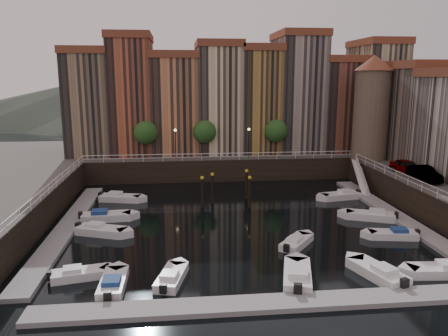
{
  "coord_description": "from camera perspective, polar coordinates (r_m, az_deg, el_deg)",
  "views": [
    {
      "loc": [
        -5.63,
        -41.41,
        14.02
      ],
      "look_at": [
        -0.82,
        4.0,
        4.45
      ],
      "focal_mm": 35.0,
      "sensor_mm": 36.0,
      "label": 1
    }
  ],
  "objects": [
    {
      "name": "boat_left_4",
      "position": [
        51.69,
        -13.5,
        -3.8
      ],
      "size": [
        5.02,
        2.76,
        1.12
      ],
      "rotation": [
        0.0,
        0.0,
        -0.22
      ],
      "color": "silver",
      "rests_on": "ground"
    },
    {
      "name": "street_lamps",
      "position": [
        59.35,
        -1.52,
        3.96
      ],
      "size": [
        10.36,
        0.36,
        4.18
      ],
      "color": "black",
      "rests_on": "quay_far"
    },
    {
      "name": "quay_far",
      "position": [
        68.79,
        -1.25,
        1.34
      ],
      "size": [
        80.0,
        20.0,
        3.0
      ],
      "primitive_type": "cube",
      "color": "black",
      "rests_on": "ground"
    },
    {
      "name": "promenade_trees",
      "position": [
        60.22,
        -1.92,
        4.73
      ],
      "size": [
        21.2,
        3.2,
        5.2
      ],
      "color": "black",
      "rests_on": "quay_far"
    },
    {
      "name": "boat_near_0",
      "position": [
        31.33,
        -14.3,
        -14.43
      ],
      "size": [
        1.69,
        4.52,
        1.04
      ],
      "rotation": [
        0.0,
        0.0,
        1.56
      ],
      "color": "silver",
      "rests_on": "ground"
    },
    {
      "name": "ground",
      "position": [
        44.08,
        1.62,
        -6.72
      ],
      "size": [
        200.0,
        200.0,
        0.0
      ],
      "primitive_type": "plane",
      "color": "black",
      "rests_on": "ground"
    },
    {
      "name": "dock_left",
      "position": [
        44.0,
        -19.77,
        -7.23
      ],
      "size": [
        2.0,
        28.0,
        0.35
      ],
      "primitive_type": "cube",
      "color": "gray",
      "rests_on": "ground"
    },
    {
      "name": "boat_extra_349",
      "position": [
        37.8,
        9.41,
        -9.57
      ],
      "size": [
        3.66,
        4.05,
        0.97
      ],
      "rotation": [
        0.0,
        0.0,
        0.9
      ],
      "color": "silver",
      "rests_on": "ground"
    },
    {
      "name": "mountains",
      "position": [
        151.71,
        -3.31,
        9.51
      ],
      "size": [
        145.0,
        100.0,
        18.0
      ],
      "color": "#2D382D",
      "rests_on": "ground"
    },
    {
      "name": "car_a",
      "position": [
        54.54,
        22.79,
        0.08
      ],
      "size": [
        2.62,
        4.83,
        1.56
      ],
      "primitive_type": "imported",
      "rotation": [
        0.0,
        0.0,
        0.18
      ],
      "color": "gray",
      "rests_on": "quay_right"
    },
    {
      "name": "dock_right",
      "position": [
        47.97,
        21.45,
        -5.79
      ],
      "size": [
        2.0,
        28.0,
        0.35
      ],
      "primitive_type": "cube",
      "color": "gray",
      "rests_on": "ground"
    },
    {
      "name": "boat_left_0",
      "position": [
        33.42,
        -18.39,
        -12.99
      ],
      "size": [
        4.32,
        2.31,
        0.97
      ],
      "rotation": [
        0.0,
        0.0,
        0.21
      ],
      "color": "silver",
      "rests_on": "ground"
    },
    {
      "name": "boat_right_1",
      "position": [
        41.87,
        21.3,
        -8.08
      ],
      "size": [
        4.46,
        2.21,
        1.0
      ],
      "rotation": [
        0.0,
        0.0,
        2.98
      ],
      "color": "silver",
      "rests_on": "ground"
    },
    {
      "name": "boat_left_2",
      "position": [
        41.46,
        -15.83,
        -7.85
      ],
      "size": [
        4.96,
        3.27,
        1.12
      ],
      "rotation": [
        0.0,
        0.0,
        -0.36
      ],
      "color": "silver",
      "rests_on": "ground"
    },
    {
      "name": "boat_near_3",
      "position": [
        33.7,
        19.52,
        -12.75
      ],
      "size": [
        3.21,
        5.09,
        1.14
      ],
      "rotation": [
        0.0,
        0.0,
        1.9
      ],
      "color": "silver",
      "rests_on": "ground"
    },
    {
      "name": "boat_near_2",
      "position": [
        31.77,
        9.55,
        -13.72
      ],
      "size": [
        3.05,
        5.3,
        1.19
      ],
      "rotation": [
        0.0,
        0.0,
        1.31
      ],
      "color": "silver",
      "rests_on": "ground"
    },
    {
      "name": "boat_right_2",
      "position": [
        46.37,
        18.72,
        -5.92
      ],
      "size": [
        5.01,
        3.38,
        1.13
      ],
      "rotation": [
        0.0,
        0.0,
        2.76
      ],
      "color": "silver",
      "rests_on": "ground"
    },
    {
      "name": "far_terrace",
      "position": [
        65.59,
        1.82,
        9.15
      ],
      "size": [
        48.7,
        10.3,
        17.5
      ],
      "color": "#846E54",
      "rests_on": "quay_far"
    },
    {
      "name": "mooring_pilings",
      "position": [
        48.79,
        0.51,
        -2.85
      ],
      "size": [
        5.69,
        3.74,
        3.78
      ],
      "color": "black",
      "rests_on": "ground"
    },
    {
      "name": "railings",
      "position": [
        47.74,
        0.87,
        -0.54
      ],
      "size": [
        36.08,
        34.04,
        0.52
      ],
      "color": "white",
      "rests_on": "ground"
    },
    {
      "name": "boat_left_3",
      "position": [
        45.29,
        -15.26,
        -6.11
      ],
      "size": [
        5.1,
        2.1,
        1.16
      ],
      "rotation": [
        0.0,
        0.0,
        0.06
      ],
      "color": "silver",
      "rests_on": "ground"
    },
    {
      "name": "car_b",
      "position": [
        51.32,
        24.67,
        -0.76
      ],
      "size": [
        1.72,
        4.8,
        1.58
      ],
      "primitive_type": "imported",
      "rotation": [
        0.0,
        0.0,
        0.01
      ],
      "color": "gray",
      "rests_on": "quay_right"
    },
    {
      "name": "boat_right_0",
      "position": [
        35.83,
        26.48,
        -11.87
      ],
      "size": [
        4.8,
        2.04,
        1.09
      ],
      "rotation": [
        0.0,
        0.0,
        3.07
      ],
      "color": "silver",
      "rests_on": "ground"
    },
    {
      "name": "boat_near_1",
      "position": [
        31.5,
        -6.91,
        -14.01
      ],
      "size": [
        2.5,
        4.41,
        0.99
      ],
      "rotation": [
        0.0,
        0.0,
        1.32
      ],
      "color": "silver",
      "rests_on": "ground"
    },
    {
      "name": "dock_near",
      "position": [
        28.62,
        6.36,
        -17.18
      ],
      "size": [
        30.0,
        2.0,
        0.35
      ],
      "primitive_type": "cube",
      "color": "gray",
      "rests_on": "ground"
    },
    {
      "name": "gangway",
      "position": [
        57.5,
        17.4,
        -0.87
      ],
      "size": [
        2.78,
        8.32,
        3.73
      ],
      "color": "white",
      "rests_on": "ground"
    },
    {
      "name": "boat_right_4",
      "position": [
        53.02,
        15.07,
        -3.49
      ],
      "size": [
        5.01,
        2.58,
        1.12
      ],
      "rotation": [
        0.0,
        0.0,
        3.32
      ],
      "color": "silver",
      "rests_on": "ground"
    },
    {
      "name": "corner_tower",
      "position": [
        61.62,
        18.72,
        7.66
      ],
      "size": [
        5.2,
        5.2,
        13.8
      ],
      "color": "#6B5B4C",
      "rests_on": "quay_right"
    }
  ]
}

